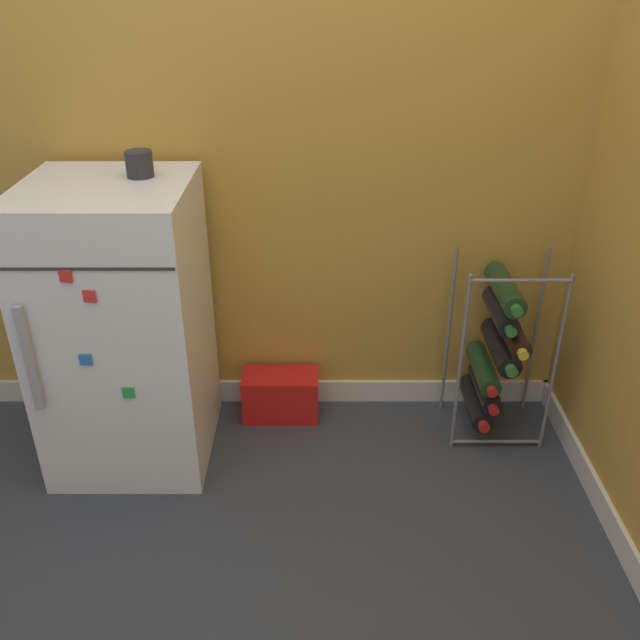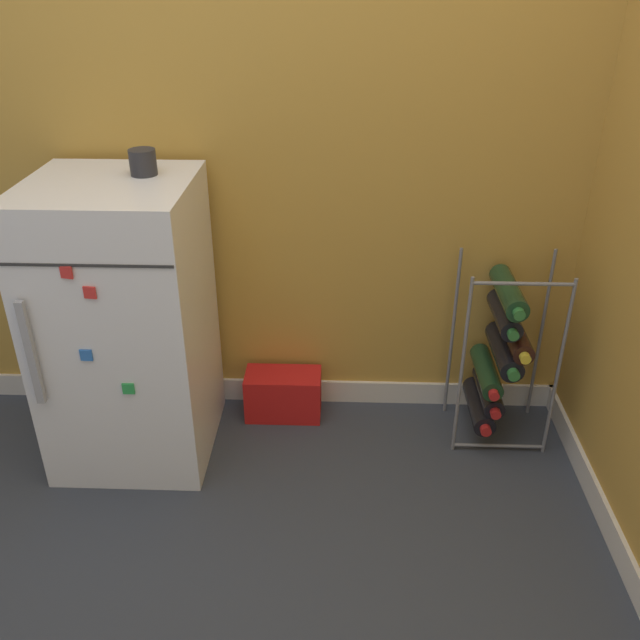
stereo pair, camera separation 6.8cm
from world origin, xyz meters
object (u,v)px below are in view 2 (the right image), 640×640
Objects in this scene: mini_fridge at (127,325)px; fridge_top_cup at (143,162)px; wine_rack at (498,352)px; soda_box at (283,394)px.

mini_fridge is 0.53m from fridge_top_cup.
mini_fridge is 1.26m from wine_rack.
mini_fridge reaches higher than wine_rack.
fridge_top_cup is (-1.15, -0.03, 0.66)m from wine_rack.
wine_rack is (1.25, 0.11, -0.14)m from mini_fridge.
fridge_top_cup is (0.10, 0.08, 0.52)m from mini_fridge.
wine_rack is 8.28× the size of fridge_top_cup.
mini_fridge is 11.79× the size of fridge_top_cup.
fridge_top_cup is at bearing 38.63° from mini_fridge.
fridge_top_cup reaches higher than soda_box.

